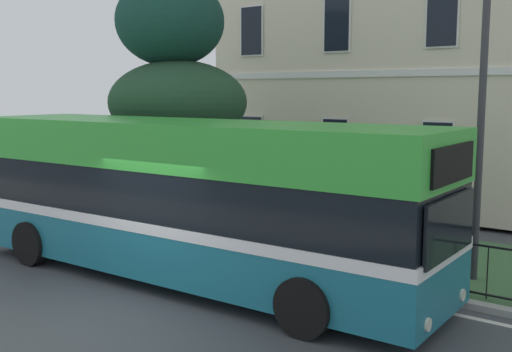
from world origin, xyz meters
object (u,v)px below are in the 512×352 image
object	(u,v)px
single_decker_bus	(186,197)
street_lamp_post	(483,75)
litter_bin	(235,216)
evergreen_tree	(177,131)

from	to	relation	value
single_decker_bus	street_lamp_post	bearing A→B (deg)	31.72
single_decker_bus	street_lamp_post	xyz separation A→B (m)	(4.70, 3.11, 2.37)
litter_bin	evergreen_tree	bearing A→B (deg)	169.66
single_decker_bus	street_lamp_post	world-z (taller)	street_lamp_post
litter_bin	street_lamp_post	bearing A→B (deg)	1.37
evergreen_tree	litter_bin	world-z (taller)	evergreen_tree
evergreen_tree	litter_bin	distance (m)	3.16
evergreen_tree	litter_bin	xyz separation A→B (m)	(2.39, -0.44, -2.02)
evergreen_tree	litter_bin	size ratio (longest dim) A/B	6.31
street_lamp_post	litter_bin	size ratio (longest dim) A/B	6.34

